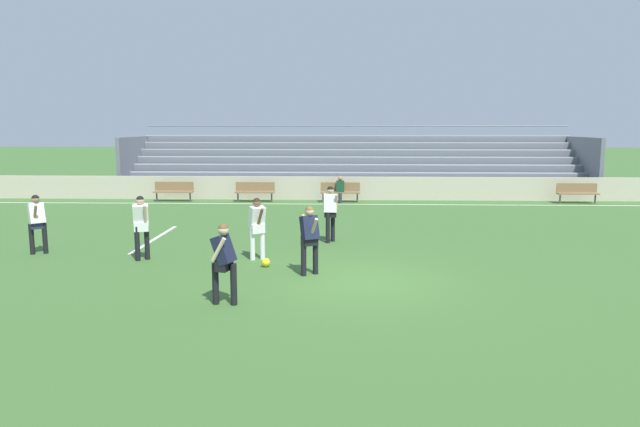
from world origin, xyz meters
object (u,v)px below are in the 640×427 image
player_dark_pressing_high (310,234)px  player_dark_deep_cover (224,257)px  player_white_wide_right (257,223)px  soccer_ball (266,263)px  bench_near_wall_gap (174,190)px  player_white_challenging (330,209)px  player_white_on_ball (141,222)px  bench_far_right (255,190)px  spectator_seated (340,187)px  bleacher_stand (355,163)px  bench_far_left (577,191)px  bench_centre_sideline (340,190)px  player_white_wide_left (37,219)px

player_dark_pressing_high → player_dark_deep_cover: size_ratio=1.01×
player_white_wide_right → player_dark_deep_cover: bearing=-91.3°
soccer_ball → bench_near_wall_gap: bearing=115.5°
player_white_wide_right → player_dark_pressing_high: size_ratio=1.00×
player_dark_deep_cover → player_white_challenging: bearing=72.6°
player_white_on_ball → bench_near_wall_gap: bearing=102.3°
bench_far_right → bench_near_wall_gap: 3.77m
bench_far_right → spectator_seated: bearing=-1.7°
bench_far_right → bleacher_stand: bearing=40.9°
bench_near_wall_gap → bench_far_left: bearing=0.0°
soccer_ball → bench_centre_sideline: bearing=81.6°
bench_centre_sideline → bench_near_wall_gap: (-7.70, 0.00, 0.00)m
bench_near_wall_gap → bench_far_right: bearing=0.0°
bench_far_left → player_dark_pressing_high: (-11.36, -13.05, 0.42)m
bench_far_left → spectator_seated: size_ratio=1.49×
player_dark_pressing_high → player_white_challenging: player_white_challenging is taller
bench_centre_sideline → bench_far_right: (-3.92, 0.00, 0.00)m
player_white_wide_right → player_dark_pressing_high: player_dark_pressing_high is taller
player_white_challenging → bleacher_stand: bearing=85.5°
bench_centre_sideline → bench_far_left: same height
player_white_wide_right → soccer_ball: player_white_wide_right is taller
bench_near_wall_gap → spectator_seated: bearing=-0.9°
player_dark_deep_cover → soccer_ball: player_dark_deep_cover is taller
bench_far_right → player_dark_deep_cover: 15.50m
player_white_on_ball → player_white_wide_left: bearing=168.7°
bench_far_left → player_white_on_ball: player_white_on_ball is taller
player_dark_deep_cover → spectator_seated: bearing=81.7°
player_dark_pressing_high → player_white_on_ball: player_white_on_ball is taller
bench_near_wall_gap → bench_far_left: same height
bench_centre_sideline → player_white_wide_left: size_ratio=1.10×
player_dark_deep_cover → player_white_wide_left: size_ratio=0.99×
bench_near_wall_gap → player_white_wide_left: player_white_wide_left is taller
bench_far_left → player_white_wide_left: (-18.91, -11.09, 0.42)m
bench_near_wall_gap → player_dark_pressing_high: 14.82m
bleacher_stand → bench_near_wall_gap: bleacher_stand is taller
player_white_on_ball → player_white_wide_left: 3.15m
bench_far_right → player_white_challenging: size_ratio=1.06×
player_white_challenging → player_dark_deep_cover: 6.54m
player_dark_pressing_high → player_white_challenging: 3.91m
bench_far_left → player_dark_pressing_high: 17.31m
player_white_wide_right → bench_centre_sideline: bearing=79.5°
player_white_on_ball → player_white_challenging: (4.87, 2.54, -0.00)m
bench_centre_sideline → soccer_ball: 12.46m
player_dark_pressing_high → player_white_challenging: bearing=84.0°
player_white_on_ball → player_white_challenging: 5.49m
spectator_seated → player_white_wide_right: player_white_wide_right is taller
bench_centre_sideline → bench_near_wall_gap: size_ratio=1.00×
spectator_seated → player_dark_pressing_high: player_dark_pressing_high is taller
bench_centre_sideline → soccer_ball: (-1.82, -12.32, -0.44)m
player_white_challenging → soccer_ball: 3.62m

